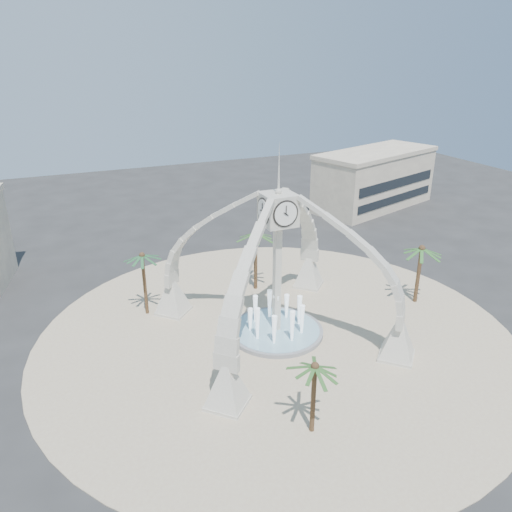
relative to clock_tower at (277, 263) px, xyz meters
name	(u,v)px	position (x,y,z in m)	size (l,w,h in m)	color
ground	(276,333)	(0.00, 0.00, -6.49)	(140.00, 140.00, 0.00)	#282828
plaza	(276,333)	(0.00, 0.00, -6.46)	(40.00, 40.00, 0.06)	#BCAE8B
clock_tower	(277,263)	(0.00, 0.00, 0.00)	(17.94, 17.94, 16.30)	beige
fountain	(276,330)	(0.00, 0.00, -6.20)	(8.00, 8.00, 3.62)	gray
building_ne	(374,179)	(30.00, 28.00, -2.18)	(21.87, 14.17, 8.60)	beige
palm_east	(422,249)	(14.74, -0.14, -1.04)	(4.52, 4.52, 6.26)	brown
palm_west	(142,256)	(-9.35, 7.84, -0.80)	(4.34, 4.34, 6.41)	brown
palm_north	(256,234)	(1.84, 8.60, -0.62)	(4.72, 4.72, 6.67)	brown
palm_south	(315,367)	(-3.06, -11.59, -1.67)	(4.05, 4.05, 5.51)	brown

